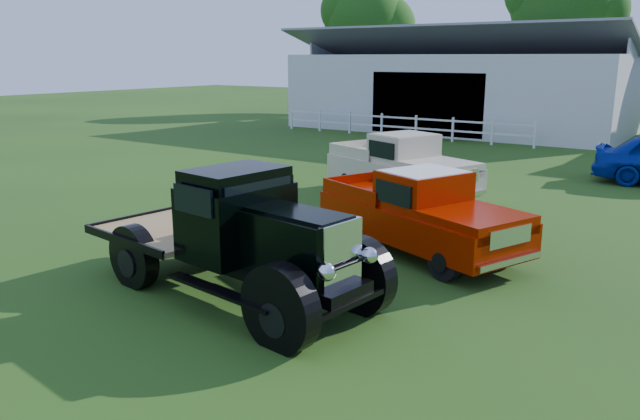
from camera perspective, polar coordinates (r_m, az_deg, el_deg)
The scene contains 8 objects.
ground at distance 12.16m, azimuth -4.04°, elevation -5.79°, with size 120.00×120.00×0.00m, color #233E13.
shed_left at distance 37.69m, azimuth 13.05°, elevation 11.54°, with size 18.80×10.20×5.60m, color silver, non-canonical shape.
fence_rail at distance 32.84m, azimuth 7.19°, elevation 7.65°, with size 14.20×0.16×1.20m, color white, non-canonical shape.
tree_a at distance 48.91m, azimuth 4.07°, elevation 15.17°, with size 6.30×6.30×10.50m, color #2C5B16, non-canonical shape.
tree_b at distance 44.35m, azimuth 21.06°, elevation 15.11°, with size 6.90×6.90×11.50m, color #2C5B16, non-canonical shape.
vintage_flatbed at distance 10.81m, azimuth -7.96°, elevation -2.08°, with size 5.75×2.28×2.28m, color black, non-canonical shape.
red_pickup at distance 13.33m, azimuth 9.08°, elevation -0.11°, with size 4.96×1.91×1.81m, color #9C1500, non-canonical shape.
white_pickup at distance 18.62m, azimuth 7.42°, elevation 4.00°, with size 5.08×1.97×1.87m, color beige, non-canonical shape.
Camera 1 is at (7.26, -8.87, 4.08)m, focal length 35.00 mm.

